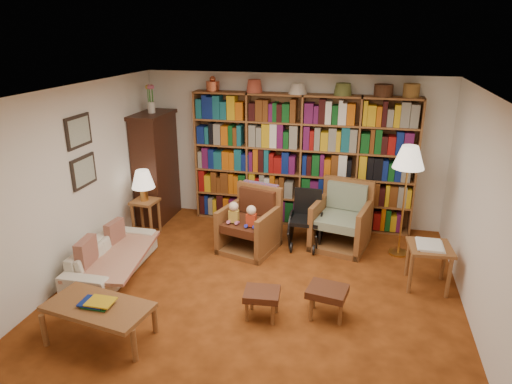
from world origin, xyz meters
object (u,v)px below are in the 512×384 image
(side_table_lamp, at_px, (146,210))
(wheelchair, at_px, (306,220))
(floor_lamp, at_px, (409,162))
(footstool_b, at_px, (327,293))
(sofa, at_px, (112,257))
(armchair_sage, at_px, (341,221))
(side_table_papers, at_px, (430,253))
(coffee_table, at_px, (98,309))
(armchair_leather, at_px, (251,223))
(footstool_a, at_px, (262,296))

(side_table_lamp, height_order, wheelchair, wheelchair)
(floor_lamp, xyz_separation_m, footstool_b, (-0.90, -1.82, -1.12))
(sofa, distance_m, side_table_lamp, 1.27)
(armchair_sage, bearing_deg, side_table_lamp, -172.65)
(side_table_papers, xyz_separation_m, coffee_table, (-3.52, -1.95, -0.11))
(armchair_leather, height_order, side_table_papers, armchair_leather)
(armchair_sage, distance_m, side_table_papers, 1.55)
(armchair_leather, distance_m, floor_lamp, 2.45)
(side_table_lamp, distance_m, coffee_table, 2.67)
(footstool_a, distance_m, coffee_table, 1.79)
(wheelchair, height_order, footstool_b, wheelchair)
(wheelchair, bearing_deg, floor_lamp, -0.95)
(floor_lamp, bearing_deg, footstool_a, -129.03)
(side_table_lamp, height_order, side_table_papers, side_table_papers)
(side_table_lamp, relative_size, footstool_a, 1.36)
(armchair_sage, bearing_deg, footstool_b, -90.89)
(wheelchair, distance_m, coffee_table, 3.37)
(armchair_sage, height_order, floor_lamp, floor_lamp)
(armchair_leather, bearing_deg, sofa, -143.84)
(side_table_lamp, height_order, armchair_leather, armchair_leather)
(armchair_sage, relative_size, coffee_table, 0.82)
(side_table_lamp, distance_m, floor_lamp, 4.08)
(armchair_sage, xyz_separation_m, side_table_papers, (1.17, -1.02, 0.11))
(coffee_table, bearing_deg, footstool_b, 22.82)
(footstool_b, xyz_separation_m, coffee_table, (-2.33, -0.98, 0.07))
(sofa, relative_size, side_table_lamp, 2.70)
(side_table_papers, bearing_deg, armchair_sage, 138.98)
(sofa, bearing_deg, coffee_table, -156.24)
(sofa, height_order, armchair_sage, armchair_sage)
(coffee_table, bearing_deg, floor_lamp, 40.95)
(armchair_sage, bearing_deg, side_table_papers, -41.02)
(side_table_lamp, relative_size, armchair_sage, 0.60)
(floor_lamp, distance_m, footstool_a, 2.83)
(armchair_leather, relative_size, floor_lamp, 0.58)
(armchair_sage, xyz_separation_m, footstool_a, (-0.76, -2.17, -0.10))
(sofa, xyz_separation_m, footstool_a, (2.22, -0.52, 0.05))
(armchair_sage, bearing_deg, sofa, -151.01)
(floor_lamp, xyz_separation_m, coffee_table, (-3.23, -2.80, -1.05))
(side_table_papers, bearing_deg, armchair_leather, 167.08)
(footstool_b, bearing_deg, sofa, 173.50)
(sofa, relative_size, armchair_leather, 1.65)
(footstool_a, xyz_separation_m, footstool_b, (0.73, 0.19, 0.02))
(wheelchair, relative_size, floor_lamp, 0.52)
(side_table_papers, bearing_deg, footstool_b, -141.03)
(side_table_lamp, xyz_separation_m, floor_lamp, (3.95, 0.23, 1.00))
(sofa, relative_size, floor_lamp, 0.96)
(armchair_sage, height_order, coffee_table, armchair_sage)
(side_table_lamp, distance_m, armchair_sage, 3.10)
(side_table_lamp, height_order, coffee_table, side_table_lamp)
(sofa, height_order, wheelchair, wheelchair)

